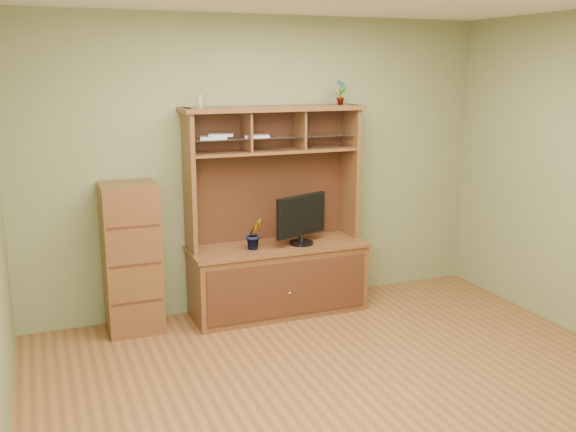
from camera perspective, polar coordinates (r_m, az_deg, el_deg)
room at (r=4.20m, az=6.89°, el=0.85°), size 4.54×4.04×2.74m
media_hutch at (r=5.94m, az=-1.00°, el=-3.70°), size 1.66×0.61×1.90m
monitor at (r=5.85m, az=1.20°, el=-0.22°), size 0.55×0.26×0.46m
orchid_plant at (r=5.71m, az=-3.01°, el=-1.58°), size 0.18×0.15×0.28m
top_plant at (r=6.03m, az=4.67°, el=10.96°), size 0.15×0.12×0.24m
reed_diffuser at (r=5.57m, az=-7.81°, el=10.73°), size 0.06×0.06×0.31m
magazines at (r=5.66m, az=-5.19°, el=7.08°), size 0.66×0.22×0.04m
side_cabinet at (r=5.64m, az=-13.72°, el=-3.66°), size 0.46×0.42×1.30m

